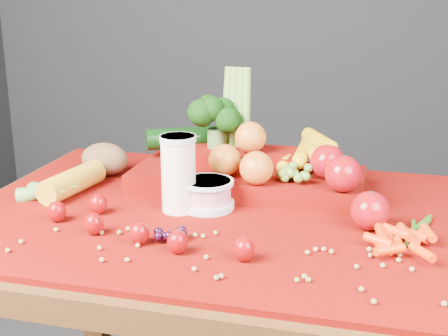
% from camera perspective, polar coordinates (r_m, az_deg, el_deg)
% --- Properties ---
extents(table, '(1.10, 0.80, 0.75)m').
position_cam_1_polar(table, '(1.34, -0.22, -8.25)').
color(table, '#3E200E').
rests_on(table, ground).
extents(red_cloth, '(1.05, 0.75, 0.01)m').
position_cam_1_polar(red_cloth, '(1.30, -0.23, -4.22)').
color(red_cloth, '#670903').
rests_on(red_cloth, table).
extents(milk_glass, '(0.07, 0.07, 0.16)m').
position_cam_1_polar(milk_glass, '(1.28, -4.19, -0.26)').
color(milk_glass, white).
rests_on(milk_glass, red_cloth).
extents(yogurt_bowl, '(0.11, 0.11, 0.06)m').
position_cam_1_polar(yogurt_bowl, '(1.30, -1.52, -2.32)').
color(yogurt_bowl, silver).
rests_on(yogurt_bowl, red_cloth).
extents(strawberry_scatter, '(0.44, 0.18, 0.05)m').
position_cam_1_polar(strawberry_scatter, '(1.18, -8.46, -5.16)').
color(strawberry_scatter, '#840002').
rests_on(strawberry_scatter, red_cloth).
extents(dark_grape_cluster, '(0.06, 0.05, 0.03)m').
position_cam_1_polar(dark_grape_cluster, '(1.15, -5.04, -6.13)').
color(dark_grape_cluster, black).
rests_on(dark_grape_cluster, red_cloth).
extents(soybean_scatter, '(0.84, 0.24, 0.01)m').
position_cam_1_polar(soybean_scatter, '(1.12, -2.94, -7.28)').
color(soybean_scatter, olive).
rests_on(soybean_scatter, red_cloth).
extents(corn_ear, '(0.21, 0.25, 0.06)m').
position_cam_1_polar(corn_ear, '(1.42, -15.07, -1.80)').
color(corn_ear, gold).
rests_on(corn_ear, red_cloth).
extents(potato, '(0.12, 0.09, 0.08)m').
position_cam_1_polar(potato, '(1.55, -10.84, 0.79)').
color(potato, brown).
rests_on(potato, red_cloth).
extents(baby_carrot_pile, '(0.17, 0.17, 0.03)m').
position_cam_1_polar(baby_carrot_pile, '(1.15, 15.89, -6.63)').
color(baby_carrot_pile, '#F23908').
rests_on(baby_carrot_pile, red_cloth).
extents(green_bean_pile, '(0.14, 0.12, 0.01)m').
position_cam_1_polar(green_bean_pile, '(1.25, 17.44, -5.40)').
color(green_bean_pile, '#285814').
rests_on(green_bean_pile, red_cloth).
extents(produce_mound, '(0.59, 0.37, 0.27)m').
position_cam_1_polar(produce_mound, '(1.41, 2.97, 0.28)').
color(produce_mound, '#670903').
rests_on(produce_mound, red_cloth).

